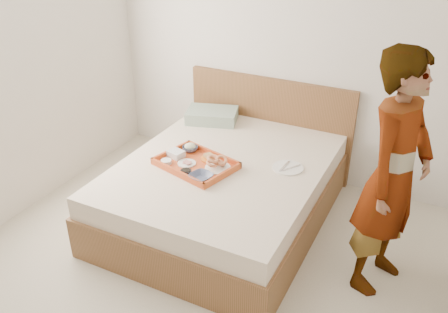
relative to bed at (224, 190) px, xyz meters
name	(u,v)px	position (x,y,z in m)	size (l,w,h in m)	color
ground	(175,297)	(0.13, -1.00, -0.27)	(3.50, 4.00, 0.01)	beige
wall_back	(287,42)	(0.13, 1.00, 1.04)	(3.50, 0.01, 2.60)	silver
bed	(224,190)	(0.00, 0.00, 0.00)	(1.65, 2.00, 0.53)	brown
headboard	(269,125)	(0.00, 0.97, 0.21)	(1.65, 0.06, 0.95)	brown
pillow	(212,115)	(-0.48, 0.69, 0.32)	(0.47, 0.32, 0.11)	#A7B9A4
tray	(196,163)	(-0.18, -0.15, 0.29)	(0.60, 0.43, 0.05)	#D26125
prawn_plate	(218,168)	(0.01, -0.13, 0.29)	(0.21, 0.21, 0.01)	white
navy_bowl_big	(201,177)	(-0.03, -0.33, 0.30)	(0.17, 0.17, 0.04)	#131C40
sauce_dish	(186,172)	(-0.17, -0.31, 0.30)	(0.09, 0.09, 0.03)	black
meat_plate	(187,163)	(-0.25, -0.18, 0.29)	(0.15, 0.15, 0.01)	white
bread_plate	(209,159)	(-0.12, -0.02, 0.29)	(0.15, 0.15, 0.01)	orange
salad_bowl	(190,149)	(-0.34, 0.03, 0.30)	(0.13, 0.13, 0.04)	#131C40
plastic_tub	(176,154)	(-0.39, -0.11, 0.31)	(0.13, 0.10, 0.05)	silver
cheese_round	(166,162)	(-0.40, -0.24, 0.30)	(0.09, 0.09, 0.03)	white
dinner_plate	(288,168)	(0.50, 0.15, 0.27)	(0.24, 0.24, 0.01)	white
person	(394,176)	(1.31, -0.18, 0.58)	(0.62, 0.41, 1.70)	silver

